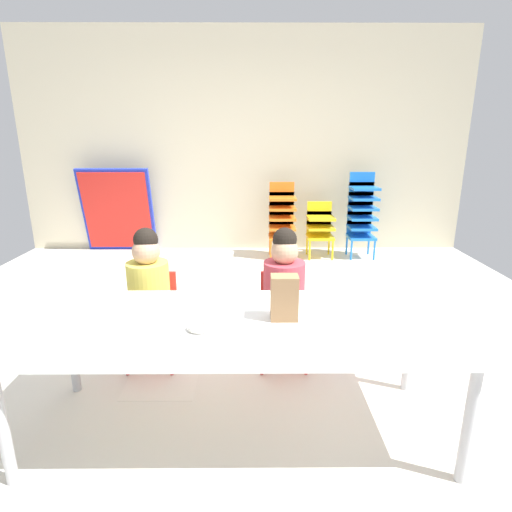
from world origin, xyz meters
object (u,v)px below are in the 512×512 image
object	(u,v)px
seated_child_near_camera	(149,286)
paper_plate_near_edge	(200,330)
craft_table	(238,329)
kid_chair_blue_stack	(362,211)
seated_child_middle_seat	(284,285)
donut_powdered_on_plate	(199,326)
folded_activity_table	(118,211)
kid_chair_yellow_stack	(320,226)
paper_bag_brown	(284,298)
kid_chair_orange_stack	(282,216)

from	to	relation	value
seated_child_near_camera	paper_plate_near_edge	size ratio (longest dim) A/B	5.10
craft_table	kid_chair_blue_stack	bearing A→B (deg)	66.20
kid_chair_blue_stack	paper_plate_near_edge	world-z (taller)	kid_chair_blue_stack
seated_child_middle_seat	donut_powdered_on_plate	distance (m)	0.86
folded_activity_table	paper_plate_near_edge	distance (m)	3.86
seated_child_near_camera	kid_chair_blue_stack	size ratio (longest dim) A/B	0.88
kid_chair_yellow_stack	folded_activity_table	distance (m)	2.58
seated_child_middle_seat	paper_bag_brown	size ratio (longest dim) A/B	4.17
paper_bag_brown	paper_plate_near_edge	bearing A→B (deg)	-161.62
kid_chair_blue_stack	craft_table	bearing A→B (deg)	-113.80
seated_child_near_camera	kid_chair_yellow_stack	bearing A→B (deg)	59.87
kid_chair_blue_stack	folded_activity_table	xyz separation A→B (m)	(-3.07, 0.26, -0.04)
paper_plate_near_edge	donut_powdered_on_plate	xyz separation A→B (m)	(0.00, 0.00, 0.02)
seated_child_middle_seat	donut_powdered_on_plate	bearing A→B (deg)	-120.43
craft_table	kid_chair_orange_stack	bearing A→B (deg)	82.41
kid_chair_yellow_stack	kid_chair_blue_stack	distance (m)	0.54
kid_chair_yellow_stack	paper_bag_brown	bearing A→B (deg)	-102.06
seated_child_near_camera	kid_chair_blue_stack	distance (m)	3.23
seated_child_middle_seat	kid_chair_yellow_stack	xyz separation A→B (m)	(0.63, 2.55, -0.16)
kid_chair_yellow_stack	paper_plate_near_edge	world-z (taller)	kid_chair_yellow_stack
seated_child_near_camera	folded_activity_table	xyz separation A→B (m)	(-1.09, 2.81, -0.02)
paper_bag_brown	paper_plate_near_edge	distance (m)	0.43
kid_chair_orange_stack	kid_chair_blue_stack	world-z (taller)	kid_chair_blue_stack
folded_activity_table	kid_chair_blue_stack	bearing A→B (deg)	-4.80
seated_child_middle_seat	donut_powdered_on_plate	size ratio (longest dim) A/B	8.17
paper_bag_brown	paper_plate_near_edge	size ratio (longest dim) A/B	1.22
paper_plate_near_edge	craft_table	bearing A→B (deg)	32.87
kid_chair_orange_stack	kid_chair_yellow_stack	xyz separation A→B (m)	(0.47, -0.00, -0.12)
kid_chair_orange_stack	folded_activity_table	xyz separation A→B (m)	(-2.09, 0.26, 0.02)
craft_table	donut_powdered_on_plate	world-z (taller)	donut_powdered_on_plate
donut_powdered_on_plate	craft_table	bearing A→B (deg)	32.87
folded_activity_table	donut_powdered_on_plate	bearing A→B (deg)	-67.10
craft_table	seated_child_near_camera	distance (m)	0.86
seated_child_middle_seat	paper_bag_brown	distance (m)	0.64
seated_child_middle_seat	seated_child_near_camera	bearing A→B (deg)	180.00
folded_activity_table	paper_plate_near_edge	xyz separation A→B (m)	(1.50, -3.55, 0.07)
seated_child_middle_seat	kid_chair_blue_stack	size ratio (longest dim) A/B	0.88
paper_plate_near_edge	donut_powdered_on_plate	distance (m)	0.02
seated_child_near_camera	kid_chair_orange_stack	distance (m)	2.74
kid_chair_yellow_stack	kid_chair_orange_stack	bearing A→B (deg)	179.91
craft_table	kid_chair_blue_stack	size ratio (longest dim) A/B	2.04
seated_child_middle_seat	kid_chair_blue_stack	xyz separation A→B (m)	(1.14, 2.55, 0.02)
seated_child_near_camera	kid_chair_yellow_stack	world-z (taller)	seated_child_near_camera
kid_chair_orange_stack	paper_bag_brown	distance (m)	3.18
seated_child_near_camera	paper_bag_brown	distance (m)	1.02
kid_chair_yellow_stack	seated_child_middle_seat	bearing A→B (deg)	-103.90
kid_chair_orange_stack	paper_plate_near_edge	xyz separation A→B (m)	(-0.59, -3.29, 0.10)
seated_child_near_camera	folded_activity_table	bearing A→B (deg)	111.15
folded_activity_table	kid_chair_yellow_stack	bearing A→B (deg)	-5.77
kid_chair_blue_stack	paper_bag_brown	size ratio (longest dim) A/B	4.73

